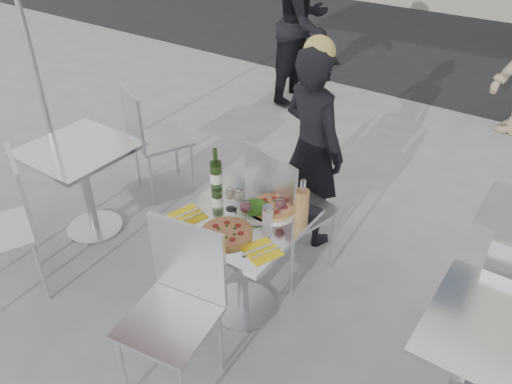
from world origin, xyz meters
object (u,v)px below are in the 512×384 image
Objects in this scene: main_table at (242,245)px; napkin_right at (262,251)px; wine_bottle at (216,174)px; wineglass_red_b at (281,204)px; chair_far at (283,204)px; carafe at (302,206)px; wineglass_white_b at (238,196)px; side_table_right at (499,364)px; salad_plate at (255,208)px; pizza_near at (227,233)px; sugar_shaker at (267,214)px; side_table_left at (83,172)px; side_chair_lnear at (8,218)px; woman_diner at (312,149)px; chair_near at (178,297)px; pizza_far at (273,207)px; side_chair_lfar at (149,133)px; pedestrian_a at (306,23)px; wineglass_red_a at (245,207)px; napkin_left at (188,216)px; wineglass_white_a at (230,194)px.

napkin_right reaches higher than main_table.
wineglass_red_b is at bearing -4.31° from wine_bottle.
carafe reaches higher than chair_far.
side_table_right is at bearing -1.76° from wineglass_white_b.
pizza_near is at bearing -92.66° from salad_plate.
wine_bottle is 2.76× the size of sugar_shaker.
side_chair_lnear reaches higher than side_table_left.
side_table_right is 1.35m from wineglass_red_b.
chair_near is at bearing 111.38° from woman_diner.
pizza_far is 1.05× the size of wine_bottle.
woman_diner reaches higher than wine_bottle.
pizza_far is at bearing 146.41° from wineglass_red_b.
wineglass_red_b reaches higher than sugar_shaker.
side_chair_lnear is (-1.36, -0.12, 0.01)m from chair_near.
pedestrian_a is (-0.01, 2.61, 0.34)m from side_chair_lfar.
side_chair_lnear is (-1.35, -0.70, 0.06)m from main_table.
sugar_shaker is (0.21, -0.90, 0.04)m from woman_diner.
salad_plate is at bearing 94.84° from wineglass_red_a.
wine_bottle is (-0.42, -0.02, 0.10)m from pizza_far.
main_table is 2.42× the size of pizza_far.
side_table_right is 0.73× the size of chair_far.
wineglass_white_a is at bearing 67.53° from napkin_left.
pizza_far is (0.08, 0.35, 0.00)m from pizza_near.
woman_diner reaches higher than napkin_right.
side_table_left is 1.24m from wine_bottle.
napkin_left is (-0.17, -0.20, -0.11)m from wineglass_white_a.
woman_diner is 9.74× the size of wineglass_red_a.
salad_plate reaches higher than side_table_right.
wineglass_red_a is at bearing -144.80° from carafe.
side_chair_lfar is at bearing 150.26° from pizza_near.
woman_diner is at bearing 33.49° from side_table_left.
side_chair_lnear is 3.47× the size of carafe.
woman_diner is at bearing 76.93° from side_chair_lnear.
pizza_far is at bearing 172.80° from side_table_right.
pedestrian_a is 6.25× the size of wine_bottle.
wineglass_white_b is (-0.08, 0.22, 0.10)m from pizza_near.
wineglass_red_b is at bearing 3.93° from side_table_left.
napkin_left is (-0.27, -0.17, 0.21)m from main_table.
wineglass_white_b is at bearing 167.87° from napkin_right.
pizza_near is 1.89× the size of wineglass_red_b.
main_table is 0.41× the size of pedestrian_a.
pedestrian_a is 8.37× the size of salad_plate.
wineglass_white_b is 1.00× the size of wineglass_red_b.
pedestrian_a is 3.81m from pizza_near.
wine_bottle is 1.87× the size of wineglass_red_b.
side_chair_lnear is 1.47m from wineglass_white_a.
wineglass_white_a is at bearing 179.41° from side_chair_lfar.
wineglass_white_a is (-0.21, -0.14, 0.09)m from pizza_far.
carafe is at bearing 33.73° from sugar_shaker.
woman_diner reaches higher than pizza_far.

